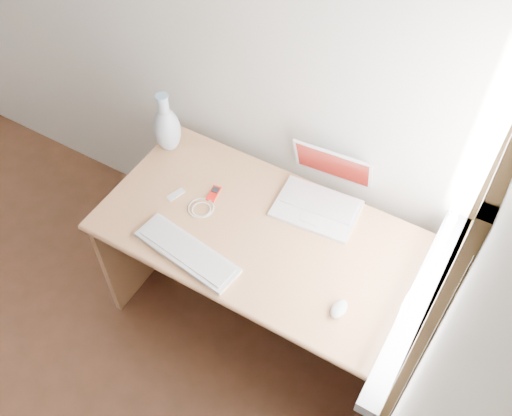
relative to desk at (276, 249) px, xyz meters
The scene contains 9 objects.
window 1.02m from the desk, ahead, with size 0.11×0.99×1.10m.
desk is the anchor object (origin of this frame).
laptop 0.35m from the desk, 56.57° to the left, with size 0.37×0.32×0.24m.
external_keyboard 0.46m from the desk, 124.54° to the right, with size 0.48×0.20×0.02m.
mouse 0.54m from the desk, 32.45° to the right, with size 0.05×0.09×0.03m, color white.
ipod 0.38m from the desk, behind, with size 0.05×0.09×0.01m.
cable_coil 0.40m from the desk, 160.72° to the right, with size 0.11×0.11×0.01m, color white.
remote 0.51m from the desk, 167.20° to the right, with size 0.03×0.08×0.01m, color white.
vase 0.74m from the desk, 169.45° to the left, with size 0.12×0.12×0.32m.
Camera 1 is at (1.70, 0.08, 2.65)m, focal length 40.00 mm.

